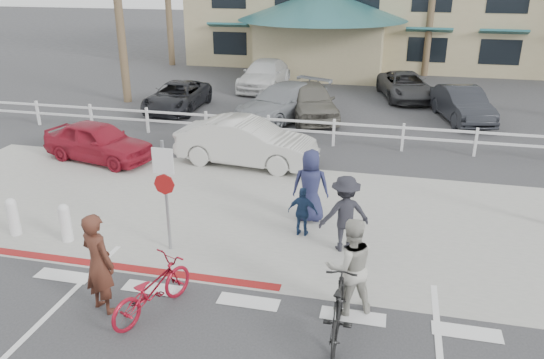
% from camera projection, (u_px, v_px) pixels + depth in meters
% --- Properties ---
extents(ground, '(140.00, 140.00, 0.00)m').
position_uv_depth(ground, '(240.00, 321.00, 9.66)').
color(ground, '#333335').
extents(sidewalk_plaza, '(22.00, 7.00, 0.01)m').
position_uv_depth(sidewalk_plaza, '(289.00, 216.00, 13.72)').
color(sidewalk_plaza, gray).
rests_on(sidewalk_plaza, ground).
extents(cross_street, '(40.00, 5.00, 0.01)m').
position_uv_depth(cross_street, '(313.00, 164.00, 17.33)').
color(cross_street, '#333335').
rests_on(cross_street, ground).
extents(parking_lot, '(50.00, 16.00, 0.01)m').
position_uv_depth(parking_lot, '(344.00, 99.00, 25.91)').
color(parking_lot, '#333335').
rests_on(parking_lot, ground).
extents(curb_red, '(7.00, 0.25, 0.02)m').
position_uv_depth(curb_red, '(121.00, 267.00, 11.37)').
color(curb_red, maroon).
rests_on(curb_red, ground).
extents(rail_fence, '(29.40, 0.16, 1.00)m').
position_uv_depth(rail_fence, '(337.00, 133.00, 18.84)').
color(rail_fence, silver).
rests_on(rail_fence, ground).
extents(sign_post, '(0.50, 0.10, 2.90)m').
position_uv_depth(sign_post, '(166.00, 191.00, 11.59)').
color(sign_post, gray).
rests_on(sign_post, ground).
extents(bollard_0, '(0.26, 0.26, 0.95)m').
position_uv_depth(bollard_0, '(65.00, 223.00, 12.30)').
color(bollard_0, silver).
rests_on(bollard_0, ground).
extents(bollard_1, '(0.26, 0.26, 0.95)m').
position_uv_depth(bollard_1, '(13.00, 217.00, 12.60)').
color(bollard_1, silver).
rests_on(bollard_1, ground).
extents(bike_red, '(1.31, 2.04, 1.01)m').
position_uv_depth(bike_red, '(152.00, 289.00, 9.72)').
color(bike_red, maroon).
rests_on(bike_red, ground).
extents(rider_red, '(0.85, 0.71, 1.98)m').
position_uv_depth(rider_red, '(99.00, 263.00, 9.63)').
color(rider_red, '#4C261A').
rests_on(rider_red, ground).
extents(bike_black, '(0.57, 1.92, 1.15)m').
position_uv_depth(bike_black, '(338.00, 310.00, 9.00)').
color(bike_black, black).
rests_on(bike_black, ground).
extents(rider_black, '(1.13, 1.02, 1.89)m').
position_uv_depth(rider_black, '(350.00, 266.00, 9.62)').
color(rider_black, '#AFACA1').
rests_on(rider_black, ground).
extents(pedestrian_a, '(1.32, 1.06, 1.78)m').
position_uv_depth(pedestrian_a, '(345.00, 214.00, 11.80)').
color(pedestrian_a, black).
rests_on(pedestrian_a, ground).
extents(pedestrian_child, '(0.73, 0.33, 1.23)m').
position_uv_depth(pedestrian_child, '(303.00, 212.00, 12.53)').
color(pedestrian_child, navy).
rests_on(pedestrian_child, ground).
extents(pedestrian_b, '(0.96, 0.67, 1.87)m').
position_uv_depth(pedestrian_b, '(311.00, 186.00, 13.17)').
color(pedestrian_b, '#212548').
rests_on(pedestrian_b, ground).
extents(car_white_sedan, '(4.66, 2.01, 1.49)m').
position_uv_depth(car_white_sedan, '(247.00, 142.00, 17.07)').
color(car_white_sedan, beige).
rests_on(car_white_sedan, ground).
extents(car_red_compact, '(4.07, 2.35, 1.30)m').
position_uv_depth(car_red_compact, '(98.00, 141.00, 17.46)').
color(car_red_compact, maroon).
rests_on(car_red_compact, ground).
extents(lot_car_0, '(2.20, 4.52, 1.24)m').
position_uv_depth(lot_car_0, '(177.00, 97.00, 23.60)').
color(lot_car_0, black).
rests_on(lot_car_0, ground).
extents(lot_car_1, '(3.94, 5.39, 1.45)m').
position_uv_depth(lot_car_1, '(283.00, 102.00, 22.18)').
color(lot_car_1, gray).
rests_on(lot_car_1, ground).
extents(lot_car_2, '(3.24, 4.81, 1.52)m').
position_uv_depth(lot_car_2, '(311.00, 101.00, 22.27)').
color(lot_car_2, '#5F5C53').
rests_on(lot_car_2, ground).
extents(lot_car_3, '(2.51, 4.47, 1.40)m').
position_uv_depth(lot_car_3, '(462.00, 104.00, 21.96)').
color(lot_car_3, black).
rests_on(lot_car_3, ground).
extents(lot_car_4, '(2.12, 4.99, 1.44)m').
position_uv_depth(lot_car_4, '(265.00, 75.00, 27.86)').
color(lot_car_4, silver).
rests_on(lot_car_4, ground).
extents(lot_car_5, '(3.10, 4.89, 1.26)m').
position_uv_depth(lot_car_5, '(405.00, 86.00, 25.65)').
color(lot_car_5, '#37383A').
rests_on(lot_car_5, ground).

